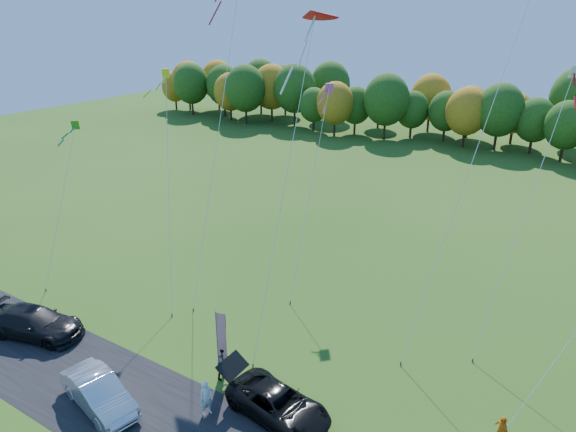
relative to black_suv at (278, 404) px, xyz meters
The scene contains 17 objects.
ground 3.89m from the black_suv, 167.57° to the left, with size 160.00×160.00×0.00m, color #284E14.
asphalt_strip 4.95m from the black_suv, 139.59° to the right, with size 90.00×6.00×0.01m, color black.
tree_line 55.95m from the black_suv, 93.83° to the left, with size 116.00×12.00×10.00m, color #1E4711, non-canonical shape.
black_suv is the anchor object (origin of this frame).
silver_sedan 8.56m from the black_suv, 152.54° to the right, with size 1.70×4.89×1.61m, color silver.
dark_truck_a 15.70m from the black_suv, behind, with size 2.36×5.80×1.68m, color black.
person_tailgate_a 3.37m from the black_suv, 151.34° to the right, with size 0.66×0.44×1.82m, color silver.
person_tailgate_b 3.99m from the black_suv, 166.91° to the left, with size 0.89×0.70×1.84m, color gray.
person_east 9.77m from the black_suv, 21.59° to the left, with size 0.95×0.39×1.61m, color orange.
feather_flag 4.32m from the black_suv, 169.20° to the left, with size 0.52×0.19×3.97m.
kite_delta_blue 18.04m from the black_suv, 137.55° to the left, with size 4.25×11.27×22.60m.
kite_parafoil_orange 18.41m from the black_suv, 66.07° to the left, with size 5.33×11.28×27.51m.
kite_delta_red 11.69m from the black_suv, 119.18° to the left, with size 2.36×8.71×18.78m.
kite_diamond_yellow 15.62m from the black_suv, 152.20° to the left, with size 5.40×6.65×14.42m.
kite_diamond_green 20.77m from the black_suv, 169.26° to the left, with size 1.08×4.94×11.16m.
kite_diamond_white 16.19m from the black_suv, 59.17° to the left, with size 2.27×7.95×15.32m.
kite_diamond_pink 14.85m from the black_suv, 113.82° to the left, with size 2.14×8.08×13.46m.
Camera 1 is at (14.03, -16.52, 17.59)m, focal length 32.00 mm.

